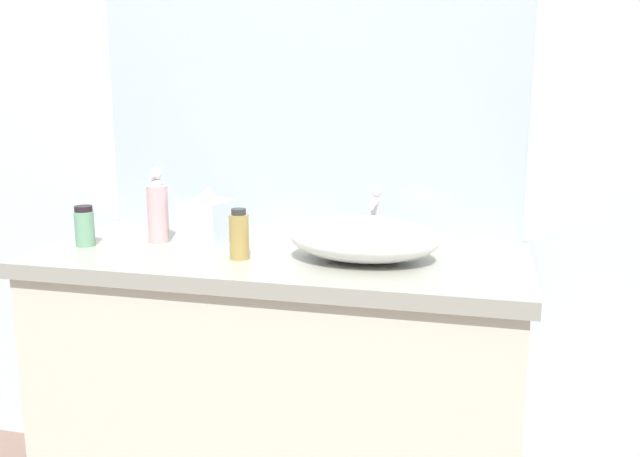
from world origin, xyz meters
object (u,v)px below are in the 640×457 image
object	(u,v)px
sink_basin	(365,239)
soap_dispenser	(158,210)
lotion_bottle	(239,235)
perfume_bottle	(85,226)
tissue_box	(208,218)

from	to	relation	value
sink_basin	soap_dispenser	size ratio (longest dim) A/B	1.80
lotion_bottle	perfume_bottle	distance (m)	0.50
lotion_bottle	perfume_bottle	bearing A→B (deg)	176.19
lotion_bottle	tissue_box	world-z (taller)	tissue_box
sink_basin	perfume_bottle	distance (m)	0.83
lotion_bottle	perfume_bottle	xyz separation A→B (m)	(-0.50, 0.03, -0.01)
perfume_bottle	tissue_box	xyz separation A→B (m)	(0.33, 0.15, 0.01)
soap_dispenser	tissue_box	bearing A→B (deg)	16.94
sink_basin	soap_dispenser	world-z (taller)	soap_dispenser
soap_dispenser	tissue_box	xyz separation A→B (m)	(0.14, 0.04, -0.03)
soap_dispenser	perfume_bottle	world-z (taller)	soap_dispenser
soap_dispenser	tissue_box	world-z (taller)	soap_dispenser
soap_dispenser	tissue_box	distance (m)	0.15
sink_basin	soap_dispenser	bearing A→B (deg)	173.90
lotion_bottle	perfume_bottle	size ratio (longest dim) A/B	1.16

